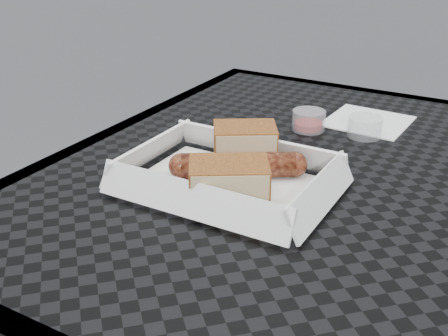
{
  "coord_description": "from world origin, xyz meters",
  "views": [
    {
      "loc": [
        0.15,
        -0.61,
        1.05
      ],
      "look_at": [
        -0.14,
        -0.1,
        0.78
      ],
      "focal_mm": 45.0,
      "sensor_mm": 36.0,
      "label": 1
    }
  ],
  "objects": [
    {
      "name": "condiment_cup_empty",
      "position": [
        -0.05,
        0.16,
        0.76
      ],
      "size": [
        0.05,
        0.05,
        0.03
      ],
      "primitive_type": "cylinder",
      "color": "silver",
      "rests_on": "patio_table"
    },
    {
      "name": "condiment_cup_sauce",
      "position": [
        -0.13,
        0.14,
        0.76
      ],
      "size": [
        0.05,
        0.05,
        0.03
      ],
      "primitive_type": "cylinder",
      "color": "#980F0B",
      "rests_on": "patio_table"
    },
    {
      "name": "bratwurst",
      "position": [
        -0.14,
        -0.06,
        0.76
      ],
      "size": [
        0.15,
        0.11,
        0.03
      ],
      "rotation": [
        0.0,
        0.0,
        0.55
      ],
      "color": "brown",
      "rests_on": "food_tray"
    },
    {
      "name": "veg_garnish",
      "position": [
        -0.07,
        -0.14,
        0.75
      ],
      "size": [
        0.03,
        0.03,
        0.0
      ],
      "color": "#DA5509",
      "rests_on": "food_tray"
    },
    {
      "name": "bread_near",
      "position": [
        -0.15,
        -0.02,
        0.77
      ],
      "size": [
        0.1,
        0.09,
        0.05
      ],
      "primitive_type": "cube",
      "rotation": [
        0.0,
        0.0,
        0.55
      ],
      "color": "brown",
      "rests_on": "food_tray"
    },
    {
      "name": "food_tray",
      "position": [
        -0.14,
        -0.09,
        0.75
      ],
      "size": [
        0.22,
        0.15,
        0.0
      ],
      "primitive_type": "cube",
      "color": "white",
      "rests_on": "patio_table"
    },
    {
      "name": "napkin",
      "position": [
        -0.06,
        0.22,
        0.75
      ],
      "size": [
        0.13,
        0.13,
        0.0
      ],
      "primitive_type": "cube",
      "rotation": [
        0.0,
        0.0,
        -0.05
      ],
      "color": "white",
      "rests_on": "patio_table"
    },
    {
      "name": "bread_far",
      "position": [
        -0.12,
        -0.12,
        0.77
      ],
      "size": [
        0.11,
        0.1,
        0.05
      ],
      "primitive_type": "cube",
      "rotation": [
        0.0,
        0.0,
        0.55
      ],
      "color": "brown",
      "rests_on": "food_tray"
    },
    {
      "name": "patio_table",
      "position": [
        0.0,
        0.0,
        0.67
      ],
      "size": [
        0.8,
        0.8,
        0.74
      ],
      "color": "black",
      "rests_on": "ground"
    }
  ]
}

